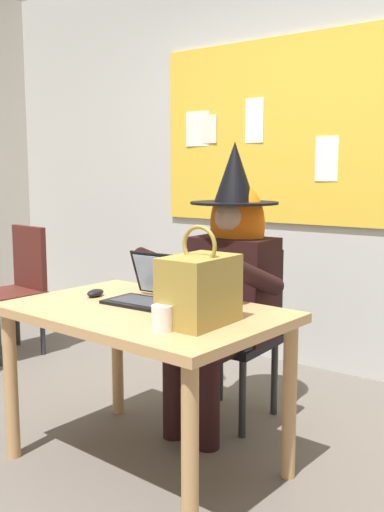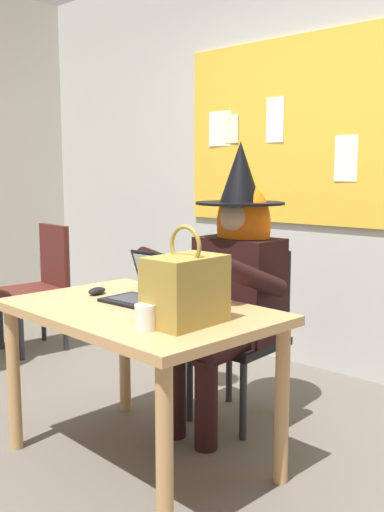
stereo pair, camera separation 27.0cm
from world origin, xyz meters
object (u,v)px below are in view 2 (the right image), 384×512
at_px(laptop, 149,291).
at_px(person_costumed, 232,273).
at_px(desk_main, 139,329).
at_px(chair_spare_by_window, 42,280).
at_px(handbag, 185,289).
at_px(coffee_mug, 146,317).
at_px(chair_at_desk, 245,325).
at_px(computer_mouse, 97,291).

bearing_deg(laptop, person_costumed, 81.44).
relative_size(desk_main, chair_spare_by_window, 1.34).
height_order(laptop, chair_spare_by_window, laptop).
distance_m(person_costumed, handbag, 0.77).
bearing_deg(coffee_mug, desk_main, 141.79).
xyz_separation_m(laptop, coffee_mug, (0.35, -0.34, -0.00)).
distance_m(handbag, chair_spare_by_window, 2.32).
height_order(desk_main, chair_spare_by_window, chair_spare_by_window).
height_order(desk_main, laptop, laptop).
height_order(coffee_mug, chair_spare_by_window, chair_spare_by_window).
distance_m(chair_at_desk, coffee_mug, 1.05).
height_order(chair_at_desk, handbag, handbag).
bearing_deg(person_costumed, computer_mouse, -32.34).
bearing_deg(handbag, computer_mouse, 170.80).
relative_size(person_costumed, coffee_mug, 15.12).
bearing_deg(handbag, chair_spare_by_window, 160.64).
relative_size(laptop, computer_mouse, 3.30).
relative_size(desk_main, laptop, 3.52).
height_order(computer_mouse, handbag, handbag).
xyz_separation_m(desk_main, laptop, (-0.05, 0.11, 0.14)).
bearing_deg(coffee_mug, person_costumed, 108.33).
bearing_deg(laptop, handbag, -25.77).
height_order(laptop, coffee_mug, laptop).
bearing_deg(chair_spare_by_window, chair_at_desk, 97.58).
distance_m(desk_main, chair_spare_by_window, 1.95).
xyz_separation_m(person_costumed, handbag, (0.33, -0.69, 0.07)).
distance_m(desk_main, chair_at_desk, 0.75).
bearing_deg(chair_at_desk, coffee_mug, 14.21).
xyz_separation_m(laptop, chair_spare_by_window, (-1.77, 0.58, -0.25)).
bearing_deg(computer_mouse, handbag, -22.36).
relative_size(computer_mouse, chair_spare_by_window, 0.11).
bearing_deg(desk_main, person_costumed, 89.15).
xyz_separation_m(person_costumed, laptop, (-0.06, -0.51, -0.02)).
height_order(laptop, computer_mouse, laptop).
xyz_separation_m(handbag, chair_spare_by_window, (-2.16, 0.76, -0.34)).
relative_size(chair_at_desk, computer_mouse, 8.51).
relative_size(laptop, chair_spare_by_window, 0.38).
bearing_deg(laptop, chair_spare_by_window, 160.21).
bearing_deg(person_costumed, laptop, -8.26).
relative_size(desk_main, computer_mouse, 11.62).
bearing_deg(person_costumed, chair_at_desk, -179.15).
bearing_deg(chair_spare_by_window, desk_main, 75.20).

